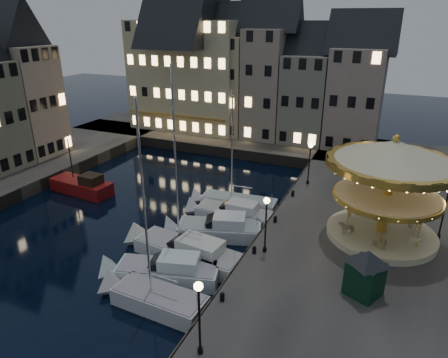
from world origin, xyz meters
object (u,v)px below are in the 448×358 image
at_px(motorboat_c, 185,250).
at_px(red_fishing_boat, 83,186).
at_px(streetlamp_b, 266,217).
at_px(motorboat_f, 233,203).
at_px(streetlamp_a, 199,308).
at_px(bollard_c, 275,219).
at_px(ticket_kiosk, 367,265).
at_px(bollard_d, 293,193).
at_px(streetlamp_c, 310,158).
at_px(bollard_a, 222,296).
at_px(streetlamp_d, 446,205).
at_px(motorboat_a, 152,298).
at_px(motorboat_e, 229,214).
at_px(carousel, 391,172).
at_px(bollard_b, 254,249).
at_px(motorboat_d, 214,229).
at_px(motorboat_b, 162,271).

relative_size(motorboat_c, red_fishing_boat, 1.84).
relative_size(streetlamp_b, motorboat_f, 0.39).
relative_size(streetlamp_a, streetlamp_b, 1.00).
distance_m(bollard_c, ticket_kiosk, 10.02).
distance_m(bollard_d, motorboat_f, 5.63).
height_order(streetlamp_c, bollard_a, streetlamp_c).
bearing_deg(streetlamp_d, bollard_a, -132.47).
distance_m(motorboat_a, motorboat_c, 5.43).
bearing_deg(motorboat_c, motorboat_e, 84.32).
xyz_separation_m(motorboat_c, carousel, (13.06, 6.75, 5.84)).
relative_size(bollard_b, ticket_kiosk, 0.17).
xyz_separation_m(bollard_c, carousel, (7.93, 0.96, 4.92)).
distance_m(streetlamp_a, bollard_d, 20.15).
height_order(bollard_a, motorboat_f, motorboat_f).
xyz_separation_m(streetlamp_b, ticket_kiosk, (6.80, -2.04, -0.73)).
bearing_deg(motorboat_a, bollard_d, 75.04).
xyz_separation_m(bollard_c, bollard_d, (0.00, 5.50, 0.00)).
distance_m(bollard_c, carousel, 9.38).
height_order(bollard_c, red_fishing_boat, red_fishing_boat).
height_order(streetlamp_a, streetlamp_b, same).
bearing_deg(motorboat_e, bollard_d, 44.89).
height_order(bollard_c, ticket_kiosk, ticket_kiosk).
relative_size(streetlamp_d, ticket_kiosk, 1.25).
bearing_deg(streetlamp_a, bollard_b, 93.61).
height_order(streetlamp_b, motorboat_d, streetlamp_b).
height_order(streetlamp_a, carousel, carousel).
xyz_separation_m(bollard_d, ticket_kiosk, (7.40, -12.04, 1.68)).
bearing_deg(motorboat_a, bollard_b, 54.17).
distance_m(motorboat_c, red_fishing_boat, 16.56).
bearing_deg(motorboat_f, carousel, -10.92).
relative_size(bollard_d, motorboat_d, 0.07).
height_order(bollard_d, motorboat_a, motorboat_a).
bearing_deg(streetlamp_c, ticket_kiosk, -66.36).
height_order(streetlamp_c, motorboat_b, streetlamp_c).
xyz_separation_m(bollard_d, carousel, (7.93, -4.54, 4.92)).
bearing_deg(motorboat_e, streetlamp_d, 5.01).
distance_m(streetlamp_d, red_fishing_boat, 32.57).
height_order(carousel, ticket_kiosk, carousel).
distance_m(motorboat_d, carousel, 14.04).
height_order(motorboat_b, carousel, carousel).
bearing_deg(bollard_d, red_fishing_boat, -166.39).
bearing_deg(motorboat_c, bollard_b, 8.67).
bearing_deg(bollard_b, streetlamp_b, 39.81).
height_order(motorboat_d, motorboat_f, motorboat_f).
relative_size(bollard_a, motorboat_b, 0.07).
bearing_deg(motorboat_f, red_fishing_boat, -169.14).
distance_m(bollard_b, motorboat_d, 5.49).
height_order(motorboat_a, red_fishing_boat, motorboat_a).
relative_size(streetlamp_b, motorboat_c, 0.33).
bearing_deg(motorboat_e, streetlamp_a, -72.02).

